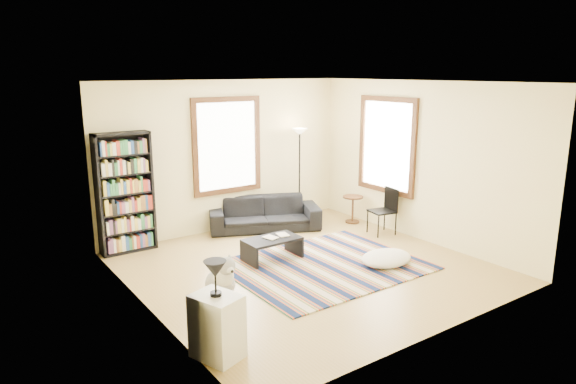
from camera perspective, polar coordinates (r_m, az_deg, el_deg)
floor at (r=8.02m, az=2.08°, el=-8.70°), size 5.00×5.00×0.10m
ceiling at (r=7.44m, az=2.27°, el=12.48°), size 5.00×5.00×0.10m
wall_back at (r=9.72m, az=-6.99°, el=4.02°), size 5.00×0.10×2.80m
wall_front at (r=5.84m, az=17.51°, el=-2.81°), size 5.00×0.10×2.80m
wall_left at (r=6.42m, az=-16.26°, el=-1.28°), size 0.10×5.00×2.80m
wall_right at (r=9.34m, az=14.74°, el=3.30°), size 0.10×5.00×2.80m
window_back at (r=9.62m, az=-6.80°, el=5.13°), size 1.20×0.06×1.60m
window_right at (r=9.78m, az=10.93°, el=5.12°), size 0.06×1.20×1.60m
rug at (r=8.07m, az=4.10°, el=-8.14°), size 2.87×2.30×0.02m
sofa at (r=9.80m, az=-2.64°, el=-2.39°), size 2.23×1.59×0.61m
bookshelf at (r=8.83m, az=-17.66°, el=-0.12°), size 0.90×0.30×2.00m
coffee_table at (r=8.25m, az=-1.77°, el=-6.36°), size 0.94×0.58×0.36m
book_a at (r=8.13m, az=-2.37°, el=-5.23°), size 0.26×0.22×0.02m
book_b at (r=8.30m, az=-1.11°, el=-4.84°), size 0.21×0.25×0.02m
floor_cushion at (r=8.22m, az=10.87°, el=-7.22°), size 1.05×0.93×0.22m
floor_lamp at (r=10.23m, az=1.28°, el=1.90°), size 0.38×0.38×1.86m
side_table at (r=10.28m, az=7.19°, el=-1.92°), size 0.46×0.46×0.54m
folding_chair at (r=9.62m, az=10.40°, el=-2.13°), size 0.49×0.47×0.86m
white_cabinet at (r=5.61m, az=-7.89°, el=-14.58°), size 0.52×0.60×0.70m
table_lamp at (r=5.37m, az=-8.07°, el=-9.48°), size 0.27×0.27×0.38m
dog at (r=6.99m, az=-7.58°, el=-9.10°), size 0.46×0.63×0.61m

